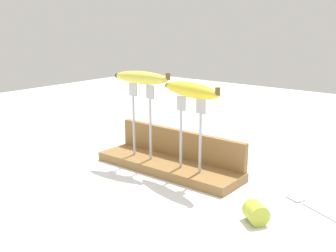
{
  "coord_description": "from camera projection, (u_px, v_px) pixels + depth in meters",
  "views": [
    {
      "loc": [
        0.65,
        -0.8,
        0.39
      ],
      "look_at": [
        0.0,
        0.0,
        0.12
      ],
      "focal_mm": 43.18,
      "sensor_mm": 36.0,
      "label": 1
    }
  ],
  "objects": [
    {
      "name": "banana_raised_right",
      "position": [
        191.0,
        90.0,
        0.98
      ],
      "size": [
        0.2,
        0.08,
        0.04
      ],
      "color": "yellow",
      "rests_on": "fork_stand_right"
    },
    {
      "name": "banana_raised_left",
      "position": [
        141.0,
        78.0,
        1.07
      ],
      "size": [
        0.17,
        0.06,
        0.04
      ],
      "color": "#DBD147",
      "rests_on": "fork_stand_left"
    },
    {
      "name": "fork_fallen_far",
      "position": [
        308.0,
        204.0,
        0.88
      ],
      "size": [
        0.15,
        0.08,
        0.01
      ],
      "color": "#B2B2B7",
      "rests_on": "ground"
    },
    {
      "name": "fork_stand_right",
      "position": [
        191.0,
        127.0,
        1.0
      ],
      "size": [
        0.09,
        0.01,
        0.19
      ],
      "color": "#B2B2B7",
      "rests_on": "wooden_board"
    },
    {
      "name": "board_backstop",
      "position": [
        180.0,
        144.0,
        1.12
      ],
      "size": [
        0.41,
        0.02,
        0.08
      ],
      "primitive_type": "cube",
      "color": "olive",
      "rests_on": "wooden_board"
    },
    {
      "name": "banana_chunk_near",
      "position": [
        256.0,
        212.0,
        0.81
      ],
      "size": [
        0.06,
        0.06,
        0.04
      ],
      "color": "#B2C138",
      "rests_on": "ground"
    },
    {
      "name": "fork_stand_left",
      "position": [
        142.0,
        114.0,
        1.1
      ],
      "size": [
        0.09,
        0.01,
        0.21
      ],
      "color": "#B2B2B7",
      "rests_on": "wooden_board"
    },
    {
      "name": "wooden_board",
      "position": [
        168.0,
        166.0,
        1.09
      ],
      "size": [
        0.42,
        0.12,
        0.02
      ],
      "primitive_type": "cube",
      "color": "olive",
      "rests_on": "ground"
    },
    {
      "name": "ground_plane",
      "position": [
        168.0,
        170.0,
        1.1
      ],
      "size": [
        3.0,
        3.0,
        0.0
      ],
      "primitive_type": "plane",
      "color": "silver"
    }
  ]
}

